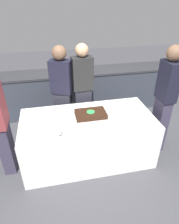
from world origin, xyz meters
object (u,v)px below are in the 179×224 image
Objects in this scene: person_seated_left at (0,122)px; plate_stack at (39,122)px; person_cutting_cake at (83,90)px; cake at (91,114)px; person_standing_back at (62,92)px; person_seated_right at (165,99)px; wine_glass at (59,131)px.

plate_stack is at bearing -91.27° from person_seated_left.
person_cutting_cake is 1.43m from person_seated_left.
cake is 0.30× the size of person_standing_back.
person_standing_back reaches higher than person_seated_left.
plate_stack is at bearing 38.99° from person_cutting_cake.
cake is at bearing 85.68° from person_cutting_cake.
person_seated_left is at bearing -90.00° from person_seated_right.
person_seated_right reaches higher than plate_stack.
person_seated_right reaches higher than person_seated_left.
person_standing_back is at bearing 82.68° from wine_glass.
plate_stack is 0.12× the size of person_standing_back.
person_seated_right reaches higher than person_standing_back.
person_cutting_cake is at bearing 43.30° from plate_stack.
person_cutting_cake reaches higher than plate_stack.
cake reaches higher than plate_stack.
person_standing_back is at bearing 118.30° from cake.
wine_glass is 0.11× the size of person_standing_back.
person_standing_back is at bearing -114.90° from person_seated_right.
cake is 0.75m from plate_stack.
person_seated_right reaches higher than wine_glass.
person_seated_left is at bearing 61.07° from person_standing_back.
person_seated_right is 1.06× the size of person_standing_back.
cake is 0.66m from wine_glass.
person_cutting_cake is 0.96× the size of person_seated_right.
wine_glass is at bearing -55.35° from plate_stack.
person_cutting_cake is at bearing 90.00° from cake.
wine_glass is 0.11× the size of person_cutting_cake.
person_seated_left is 0.92× the size of person_seated_right.
wine_glass is 1.09m from person_standing_back.
plate_stack is 0.11× the size of person_seated_right.
wine_glass is at bearing -76.76° from person_seated_right.
person_seated_left is (-1.25, -0.04, 0.06)m from cake.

